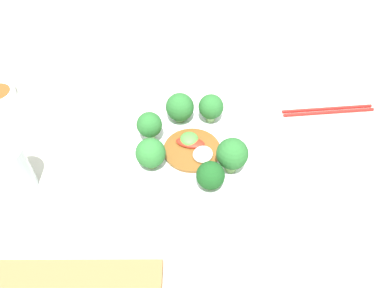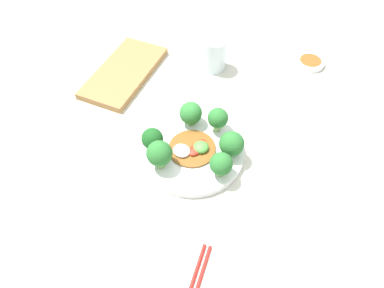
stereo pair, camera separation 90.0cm
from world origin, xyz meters
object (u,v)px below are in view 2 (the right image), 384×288
plate (192,152)px  sauce_dish (310,62)px  broccoli_southwest (221,164)px  broccoli_southeast (218,118)px  stirfry_center (193,148)px  drinking_glass (216,54)px  broccoli_northwest (159,154)px  broccoli_north (152,139)px  broccoli_east (191,113)px  cutting_board (124,72)px  broccoli_south (232,144)px

plate → sauce_dish: size_ratio=2.96×
broccoli_southwest → broccoli_southeast: size_ratio=0.97×
stirfry_center → sauce_dish: bearing=-42.7°
drinking_glass → broccoli_southeast: bearing=-178.4°
stirfry_center → drinking_glass: drinking_glass is taller
broccoli_northwest → broccoli_north: size_ratio=1.27×
plate → stirfry_center: stirfry_center is taller
broccoli_east → drinking_glass: (0.25, -0.06, -0.01)m
broccoli_east → plate: bearing=-175.0°
sauce_dish → broccoli_southwest: bearing=147.8°
broccoli_southeast → drinking_glass: drinking_glass is taller
broccoli_southeast → cutting_board: broccoli_southeast is taller
broccoli_southwest → cutting_board: size_ratio=0.20×
plate → broccoli_northwest: size_ratio=3.36×
sauce_dish → cutting_board: 0.56m
broccoli_north → stirfry_center: size_ratio=0.52×
broccoli_east → stirfry_center: size_ratio=0.57×
stirfry_center → sauce_dish: (0.37, -0.34, -0.02)m
broccoli_northwest → drinking_glass: size_ratio=0.76×
stirfry_center → drinking_glass: 0.34m
broccoli_north → stirfry_center: bearing=-92.0°
drinking_glass → broccoli_south: bearing=-173.3°
broccoli_north → cutting_board: broccoli_north is taller
sauce_dish → broccoli_south: bearing=146.4°
broccoli_northwest → broccoli_north: 0.06m
broccoli_northwest → cutting_board: 0.37m
broccoli_south → sauce_dish: bearing=-33.6°
plate → drinking_glass: bearing=-9.0°
plate → sauce_dish: (0.37, -0.34, -0.00)m
plate → broccoli_southwest: (-0.07, -0.07, 0.05)m
broccoli_southwest → stirfry_center: 0.10m
broccoli_south → cutting_board: 0.43m
broccoli_east → broccoli_southwest: 0.17m
broccoli_southeast → cutting_board: bearing=51.3°
broccoli_southeast → cutting_board: (0.22, 0.27, -0.05)m
broccoli_south → broccoli_southeast: size_ratio=0.99×
broccoli_east → broccoli_south: broccoli_south is taller
plate → broccoli_northwest: (-0.05, 0.07, 0.05)m
cutting_board → broccoli_south: bearing=-133.9°
broccoli_south → stirfry_center: broccoli_south is taller
broccoli_north → broccoli_south: broccoli_south is taller
broccoli_south → drinking_glass: (0.34, 0.04, -0.01)m
broccoli_south → broccoli_east: bearing=46.9°
broccoli_southwest → sauce_dish: size_ratio=0.76×
broccoli_southwest → stirfry_center: bearing=45.1°
sauce_dish → broccoli_east: bearing=128.7°
drinking_glass → cutting_board: bearing=100.1°
broccoli_east → broccoli_southwest: bearing=-153.9°
broccoli_southeast → stirfry_center: bearing=140.5°
broccoli_east → broccoli_north: (-0.09, 0.09, -0.00)m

